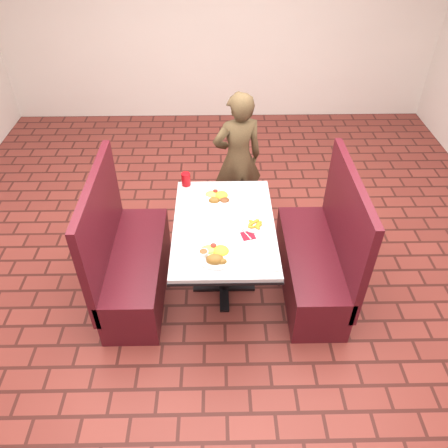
{
  "coord_description": "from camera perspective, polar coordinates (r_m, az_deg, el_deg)",
  "views": [
    {
      "loc": [
        -0.05,
        -2.65,
        2.95
      ],
      "look_at": [
        0.0,
        0.0,
        0.75
      ],
      "focal_mm": 35.0,
      "sensor_mm": 36.0,
      "label": 1
    }
  ],
  "objects": [
    {
      "name": "knife_utensil",
      "position": [
        3.2,
        -1.01,
        -3.62
      ],
      "size": [
        0.04,
        0.16,
        0.0
      ],
      "primitive_type": "cube",
      "rotation": [
        0.0,
        0.0,
        -0.19
      ],
      "color": "silver",
      "rests_on": "dining_table"
    },
    {
      "name": "maroon_napkin",
      "position": [
        3.34,
        3.16,
        -1.53
      ],
      "size": [
        0.12,
        0.12,
        0.0
      ],
      "primitive_type": "cube",
      "rotation": [
        0.0,
        0.0,
        0.24
      ],
      "color": "maroon",
      "rests_on": "dining_table"
    },
    {
      "name": "dining_table",
      "position": [
        3.51,
        0.0,
        -1.21
      ],
      "size": [
        0.81,
        1.21,
        0.75
      ],
      "color": "silver",
      "rests_on": "ground"
    },
    {
      "name": "paper_napkin",
      "position": [
        3.12,
        5.63,
        -5.3
      ],
      "size": [
        0.2,
        0.16,
        0.01
      ],
      "primitive_type": "cube",
      "rotation": [
        0.0,
        0.0,
        0.09
      ],
      "color": "white",
      "rests_on": "dining_table"
    },
    {
      "name": "near_dinner_plate",
      "position": [
        3.15,
        -1.1,
        -3.87
      ],
      "size": [
        0.29,
        0.29,
        0.09
      ],
      "rotation": [
        0.0,
        0.0,
        0.23
      ],
      "color": "white",
      "rests_on": "dining_table"
    },
    {
      "name": "plantain_plate",
      "position": [
        3.43,
        4.04,
        -0.1
      ],
      "size": [
        0.19,
        0.19,
        0.03
      ],
      "rotation": [
        0.0,
        0.0,
        -0.44
      ],
      "color": "white",
      "rests_on": "dining_table"
    },
    {
      "name": "booth_bench_left",
      "position": [
        3.8,
        -12.16,
        -5.02
      ],
      "size": [
        0.47,
        1.2,
        1.17
      ],
      "color": "#53131B",
      "rests_on": "ground"
    },
    {
      "name": "red_tumbler",
      "position": [
        3.87,
        -4.99,
        5.84
      ],
      "size": [
        0.08,
        0.08,
        0.12
      ],
      "primitive_type": "cylinder",
      "color": "#B30B11",
      "rests_on": "dining_table"
    },
    {
      "name": "booth_bench_right",
      "position": [
        3.83,
        12.09,
        -4.72
      ],
      "size": [
        0.47,
        1.2,
        1.17
      ],
      "color": "#53131B",
      "rests_on": "ground"
    },
    {
      "name": "room",
      "position": [
        2.85,
        0.0,
        18.3
      ],
      "size": [
        7.0,
        7.04,
        2.82
      ],
      "color": "brown",
      "rests_on": "ground"
    },
    {
      "name": "fork_utensil",
      "position": [
        3.17,
        -0.99,
        -4.0
      ],
      "size": [
        0.05,
        0.15,
        0.0
      ],
      "primitive_type": "cube",
      "rotation": [
        0.0,
        0.0,
        -0.27
      ],
      "color": "silver",
      "rests_on": "dining_table"
    },
    {
      "name": "far_dinner_plate",
      "position": [
        3.7,
        -0.81,
        3.64
      ],
      "size": [
        0.28,
        0.28,
        0.07
      ],
      "rotation": [
        0.0,
        0.0,
        -0.35
      ],
      "color": "white",
      "rests_on": "dining_table"
    },
    {
      "name": "diner_person",
      "position": [
        4.36,
        1.8,
        8.48
      ],
      "size": [
        0.58,
        0.46,
        1.39
      ],
      "primitive_type": "imported",
      "rotation": [
        0.0,
        0.0,
        3.42
      ],
      "color": "brown",
      "rests_on": "ground"
    },
    {
      "name": "lettuce_shreds",
      "position": [
        3.49,
        0.64,
        0.65
      ],
      "size": [
        0.28,
        0.32,
        0.0
      ],
      "primitive_type": null,
      "color": "#8DC950",
      "rests_on": "dining_table"
    },
    {
      "name": "spoon_utensil",
      "position": [
        3.35,
        2.96,
        -1.35
      ],
      "size": [
        0.07,
        0.12,
        0.0
      ],
      "primitive_type": "cube",
      "rotation": [
        0.0,
        0.0,
        0.5
      ],
      "color": "silver",
      "rests_on": "dining_table"
    }
  ]
}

